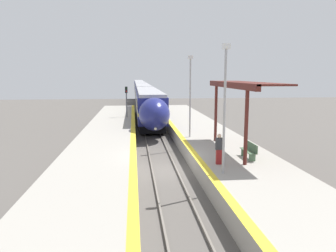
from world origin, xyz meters
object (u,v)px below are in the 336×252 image
at_px(railway_signal, 126,102).
at_px(lamppost_mid, 190,92).
at_px(person_waiting, 219,149).
at_px(train, 142,91).
at_px(lamppost_near, 225,102).
at_px(platform_bench, 250,150).

distance_m(railway_signal, lamppost_mid, 13.69).
bearing_deg(person_waiting, train, 92.83).
bearing_deg(railway_signal, train, 85.73).
distance_m(train, person_waiting, 54.47).
relative_size(train, lamppost_mid, 14.74).
bearing_deg(lamppost_mid, lamppost_near, -90.00).
relative_size(lamppost_near, lamppost_mid, 1.00).
bearing_deg(platform_bench, railway_signal, 110.59).
bearing_deg(person_waiting, railway_signal, 104.37).
distance_m(railway_signal, lamppost_near, 22.62).
distance_m(person_waiting, lamppost_near, 3.06).
xyz_separation_m(railway_signal, lamppost_near, (5.01, -21.98, 1.74)).
bearing_deg(train, platform_bench, -84.93).
distance_m(train, railway_signal, 34.11).
bearing_deg(train, lamppost_mid, -86.96).
bearing_deg(lamppost_mid, railway_signal, 111.65).
bearing_deg(railway_signal, person_waiting, -75.63).
distance_m(platform_bench, lamppost_mid, 7.72).
height_order(person_waiting, lamppost_near, lamppost_near).
bearing_deg(lamppost_near, platform_bench, 49.03).
bearing_deg(railway_signal, lamppost_mid, -68.35).
relative_size(person_waiting, lamppost_near, 0.27).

